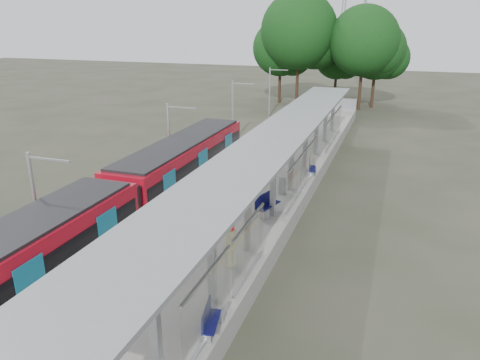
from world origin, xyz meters
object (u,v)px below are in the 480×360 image
at_px(train, 117,207).
at_px(info_pillar_far, 287,151).
at_px(litter_bin, 282,186).
at_px(bench_mid, 266,203).
at_px(bench_far, 311,167).
at_px(bench_near, 209,319).
at_px(info_pillar_near, 230,247).

xyz_separation_m(train, info_pillar_far, (4.94, 13.53, -0.36)).
height_order(info_pillar_far, litter_bin, info_pillar_far).
bearing_deg(train, info_pillar_far, 69.95).
relative_size(bench_mid, info_pillar_far, 1.07).
bearing_deg(bench_far, train, -134.09).
relative_size(bench_near, info_pillar_far, 0.88).
bearing_deg(bench_near, train, 128.75).
distance_m(bench_mid, litter_bin, 3.16).
xyz_separation_m(train, bench_far, (7.12, 10.94, -0.55)).
relative_size(bench_mid, bench_far, 1.18).
bearing_deg(info_pillar_far, train, -117.32).
distance_m(train, info_pillar_far, 14.41).
distance_m(train, bench_mid, 7.32).
bearing_deg(bench_far, litter_bin, -114.07).
bearing_deg(train, bench_far, 56.95).
distance_m(info_pillar_near, litter_bin, 8.69).
height_order(bench_near, litter_bin, litter_bin).
distance_m(bench_mid, bench_far, 7.11).
distance_m(bench_near, info_pillar_far, 19.49).
distance_m(info_pillar_near, info_pillar_far, 15.22).
bearing_deg(bench_mid, train, -130.99).
xyz_separation_m(info_pillar_far, litter_bin, (1.28, -6.48, -0.22)).
bearing_deg(info_pillar_far, bench_far, -57.27).
height_order(bench_mid, info_pillar_far, info_pillar_far).
height_order(bench_far, info_pillar_far, info_pillar_far).
height_order(bench_near, bench_far, bench_far).
xyz_separation_m(train, litter_bin, (6.22, 7.05, -0.59)).
xyz_separation_m(bench_mid, bench_far, (0.94, 7.04, -0.09)).
bearing_deg(bench_near, bench_far, 78.09).
distance_m(bench_near, bench_mid, 9.77).
bearing_deg(bench_near, info_pillar_far, 84.51).
xyz_separation_m(bench_far, info_pillar_near, (-0.85, -12.57, 0.31)).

